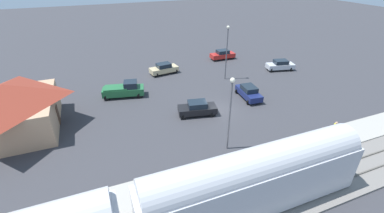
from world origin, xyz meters
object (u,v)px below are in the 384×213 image
Objects in this scene: station_building at (9,108)px; sedan_silver at (280,65)px; pedestrian_on_platform at (322,134)px; light_pole_lot_center at (227,47)px; sedan_red at (223,55)px; pickup_green at (124,90)px; light_pole_near_platform at (230,106)px; pedestrian_waiting_far at (335,128)px; sedan_navy at (249,92)px; sedan_black at (197,108)px; sedan_tan at (164,69)px.

sedan_silver is (4.19, -37.93, -1.95)m from station_building.
light_pole_lot_center is at bearing 2.82° from pedestrian_on_platform.
pedestrian_on_platform is 0.21× the size of light_pole_lot_center.
sedan_red is at bearing 36.53° from sedan_silver.
pickup_green is 25.84m from sedan_silver.
light_pole_near_platform is at bearing 72.35° from pedestrian_on_platform.
pedestrian_waiting_far is (0.29, -2.05, 0.00)m from pedestrian_on_platform.
pickup_green is at bearing 42.37° from pedestrian_on_platform.
sedan_navy is at bearing 123.11° from sedan_silver.
light_pole_lot_center reaches higher than pickup_green.
light_pole_near_platform reaches higher than station_building.
sedan_black is (-4.18, -19.34, -1.95)m from station_building.
pedestrian_waiting_far is 0.30× the size of pickup_green.
sedan_navy is (11.03, 3.13, -0.40)m from pedestrian_waiting_far.
pedestrian_on_platform is (-14.02, -28.43, -1.55)m from station_building.
pedestrian_on_platform is 0.23× the size of light_pole_near_platform.
light_pole_lot_center is (8.39, -8.19, 4.20)m from sedan_black.
sedan_silver is at bearing -56.89° from sedan_navy.
pedestrian_waiting_far is at bearing -103.04° from light_pole_near_platform.
light_pole_lot_center is (0.32, -15.44, 4.06)m from pickup_green.
pedestrian_waiting_far is 0.21× the size of light_pole_lot_center.
station_building is 12.83m from pickup_green.
light_pole_near_platform reaches higher than sedan_red.
pickup_green is 1.19× the size of sedan_black.
light_pole_lot_center is at bearing -44.34° from sedan_black.
sedan_silver is (0.31, -25.84, -0.15)m from pickup_green.
pedestrian_waiting_far is 11.73m from light_pole_near_platform.
pedestrian_on_platform is 0.36× the size of sedan_silver.
sedan_navy is at bearing 164.80° from sedan_red.
light_pole_lot_center is at bearing -124.72° from sedan_tan.
sedan_black is at bearing 114.24° from sedan_silver.
sedan_red is (8.90, -19.48, -0.15)m from pickup_green.
sedan_red is (26.81, -3.13, -0.40)m from pedestrian_on_platform.
sedan_navy is (11.32, 1.07, -0.40)m from pedestrian_on_platform.
sedan_red is 16.05m from sedan_navy.
pedestrian_waiting_far reaches higher than sedan_navy.
station_building is 1.81× the size of pickup_green.
pedestrian_on_platform is 0.38× the size of sedan_red.
pedestrian_on_platform reaches higher than sedan_black.
pedestrian_waiting_far is at bearing -114.25° from station_building.
light_pole_lot_center is (15.41, -7.97, 0.35)m from light_pole_near_platform.
sedan_red is at bearing -25.18° from light_pole_lot_center.
light_pole_lot_center is at bearing -88.81° from pickup_green.
sedan_silver is at bearing -22.57° from pedestrian_waiting_far.
light_pole_near_platform is at bearing 153.41° from sedan_red.
pickup_green is at bearing 46.23° from pedestrian_waiting_far.
pedestrian_waiting_far is at bearing -81.84° from pedestrian_on_platform.
sedan_tan is (9.87, -19.36, -1.95)m from station_building.
sedan_silver is at bearing -143.47° from sedan_red.
sedan_red is at bearing -35.78° from sedan_black.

